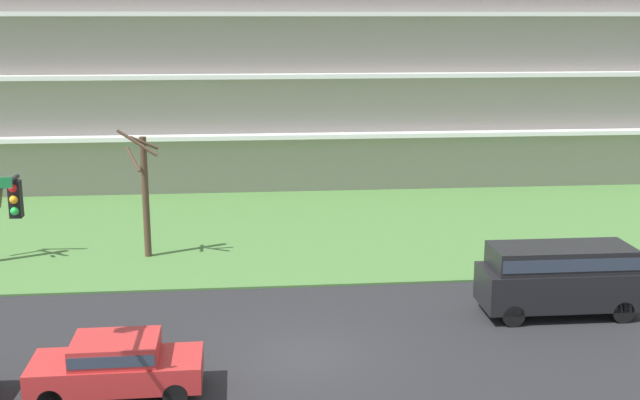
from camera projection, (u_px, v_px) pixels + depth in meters
ground at (306, 355)px, 23.23m from camera, size 160.00×160.00×0.00m
grass_lawn_strip at (283, 229)px, 36.80m from camera, size 80.00×16.00×0.08m
apartment_building at (270, 41)px, 49.25m from camera, size 48.67×14.40×16.31m
tree_left at (145, 191)px, 31.91m from camera, size 1.59×1.11×5.42m
van_black_near_left at (560, 274)px, 26.13m from camera, size 5.21×2.02×2.36m
sedan_red_center_left at (117, 364)px, 20.62m from camera, size 4.42×1.85×1.57m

